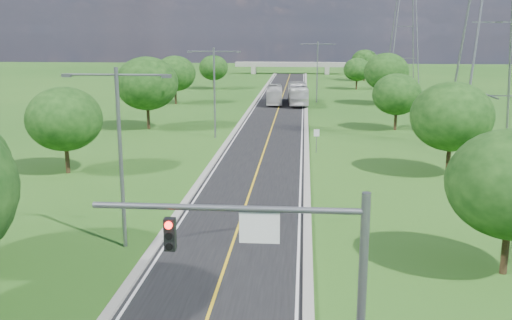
% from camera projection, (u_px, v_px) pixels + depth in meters
% --- Properties ---
extents(ground, '(260.00, 260.00, 0.00)m').
position_uv_depth(ground, '(275.00, 118.00, 78.27)').
color(ground, '#1F4D15').
rests_on(ground, ground).
extents(road, '(8.00, 150.00, 0.06)m').
position_uv_depth(road, '(277.00, 112.00, 84.09)').
color(road, black).
rests_on(road, ground).
extents(curb_left, '(0.50, 150.00, 0.22)m').
position_uv_depth(curb_left, '(249.00, 111.00, 84.42)').
color(curb_left, gray).
rests_on(curb_left, ground).
extents(curb_right, '(0.50, 150.00, 0.22)m').
position_uv_depth(curb_right, '(306.00, 112.00, 83.72)').
color(curb_right, gray).
rests_on(curb_right, ground).
extents(signal_mast, '(8.54, 0.33, 7.20)m').
position_uv_depth(signal_mast, '(294.00, 262.00, 17.62)').
color(signal_mast, slate).
rests_on(signal_mast, ground).
extents(speed_limit_sign, '(0.55, 0.09, 2.40)m').
position_uv_depth(speed_limit_sign, '(317.00, 137.00, 56.10)').
color(speed_limit_sign, slate).
rests_on(speed_limit_sign, ground).
extents(overpass, '(30.00, 3.00, 3.20)m').
position_uv_depth(overpass, '(290.00, 65.00, 155.42)').
color(overpass, gray).
rests_on(overpass, ground).
extents(streetlight_near_left, '(5.90, 0.25, 10.00)m').
position_uv_depth(streetlight_near_left, '(120.00, 143.00, 30.81)').
color(streetlight_near_left, slate).
rests_on(streetlight_near_left, ground).
extents(streetlight_mid_left, '(5.90, 0.25, 10.00)m').
position_uv_depth(streetlight_mid_left, '(214.00, 85.00, 62.86)').
color(streetlight_mid_left, slate).
rests_on(streetlight_mid_left, ground).
extents(streetlight_far_right, '(5.90, 0.25, 10.00)m').
position_uv_depth(streetlight_far_right, '(317.00, 67.00, 93.93)').
color(streetlight_far_right, slate).
rests_on(streetlight_far_right, ground).
extents(power_tower_near, '(9.00, 6.40, 28.00)m').
position_uv_depth(power_tower_near, '(497.00, 7.00, 53.91)').
color(power_tower_near, slate).
rests_on(power_tower_near, ground).
extents(power_tower_far, '(9.00, 6.40, 28.00)m').
position_uv_depth(power_tower_far, '(405.00, 20.00, 126.42)').
color(power_tower_far, slate).
rests_on(power_tower_far, ground).
extents(tree_lb, '(6.30, 6.30, 7.33)m').
position_uv_depth(tree_lb, '(64.00, 119.00, 47.46)').
color(tree_lb, black).
rests_on(tree_lb, ground).
extents(tree_lc, '(7.56, 7.56, 8.79)m').
position_uv_depth(tree_lc, '(147.00, 84.00, 68.53)').
color(tree_lc, black).
rests_on(tree_lc, ground).
extents(tree_ld, '(6.72, 6.72, 7.82)m').
position_uv_depth(tree_ld, '(175.00, 74.00, 92.14)').
color(tree_ld, black).
rests_on(tree_ld, ground).
extents(tree_le, '(5.88, 5.88, 6.84)m').
position_uv_depth(tree_le, '(213.00, 68.00, 115.39)').
color(tree_le, black).
rests_on(tree_le, ground).
extents(tree_ra, '(6.30, 6.30, 7.33)m').
position_uv_depth(tree_ra, '(512.00, 184.00, 27.52)').
color(tree_ra, black).
rests_on(tree_ra, ground).
extents(tree_rb, '(6.72, 6.72, 7.82)m').
position_uv_depth(tree_rb, '(452.00, 117.00, 46.71)').
color(tree_rb, black).
rests_on(tree_rb, ground).
extents(tree_rc, '(5.88, 5.88, 6.84)m').
position_uv_depth(tree_rc, '(397.00, 94.00, 68.30)').
color(tree_rc, black).
rests_on(tree_rc, ground).
extents(tree_rd, '(7.14, 7.14, 8.30)m').
position_uv_depth(tree_rd, '(386.00, 72.00, 91.24)').
color(tree_rd, black).
rests_on(tree_rd, ground).
extents(tree_re, '(5.46, 5.46, 6.35)m').
position_uv_depth(tree_re, '(357.00, 69.00, 115.03)').
color(tree_re, black).
rests_on(tree_re, ground).
extents(tree_rf, '(6.30, 6.30, 7.33)m').
position_uv_depth(tree_rf, '(365.00, 61.00, 134.02)').
color(tree_rf, black).
rests_on(tree_rf, ground).
extents(bus_outbound, '(3.46, 12.29, 3.39)m').
position_uv_depth(bus_outbound, '(298.00, 94.00, 92.18)').
color(bus_outbound, beige).
rests_on(bus_outbound, road).
extents(bus_inbound, '(2.92, 10.49, 2.89)m').
position_uv_depth(bus_inbound, '(274.00, 95.00, 93.01)').
color(bus_inbound, silver).
rests_on(bus_inbound, road).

